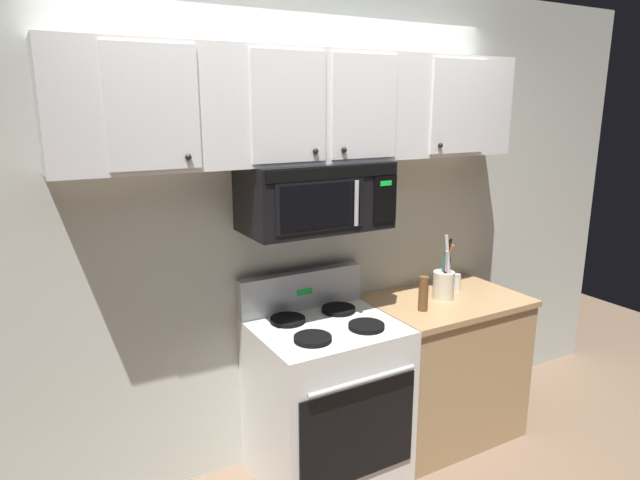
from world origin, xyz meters
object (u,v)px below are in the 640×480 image
utensil_crock_cream (444,281)px  stove_range (326,398)px  over_range_microwave (315,196)px  pepper_mill (423,294)px  salt_shaker (457,283)px

utensil_crock_cream → stove_range: bearing=-179.3°
over_range_microwave → pepper_mill: (0.58, -0.20, -0.58)m
utensil_crock_cream → pepper_mill: (-0.24, -0.10, -0.01)m
pepper_mill → salt_shaker: bearing=22.0°
salt_shaker → pepper_mill: pepper_mill is taller
stove_range → over_range_microwave: over_range_microwave is taller
utensil_crock_cream → salt_shaker: bearing=21.8°
utensil_crock_cream → salt_shaker: size_ratio=3.69×
stove_range → over_range_microwave: 1.11m
over_range_microwave → stove_range: bearing=-89.9°
utensil_crock_cream → salt_shaker: (0.17, 0.07, -0.06)m
stove_range → utensil_crock_cream: bearing=0.7°
utensil_crock_cream → over_range_microwave: bearing=172.7°
stove_range → pepper_mill: 0.79m
stove_range → pepper_mill: bearing=-8.4°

